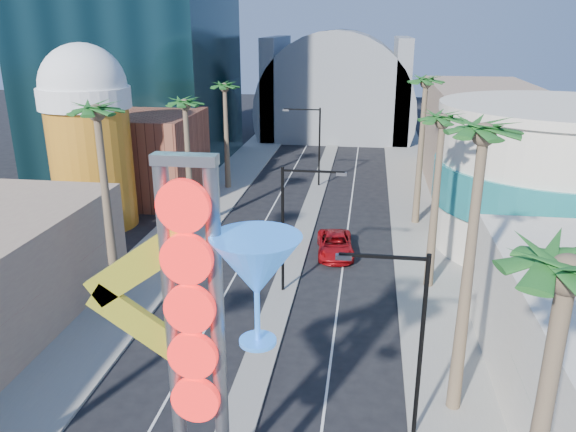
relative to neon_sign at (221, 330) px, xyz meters
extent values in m
cube|color=gray|center=(-10.32, 32.04, -7.23)|extent=(5.00, 100.00, 0.15)
cube|color=gray|center=(8.68, 32.04, -7.23)|extent=(5.00, 100.00, 0.15)
cube|color=gray|center=(-0.82, 35.04, -7.23)|extent=(1.60, 84.00, 0.15)
cube|color=brown|center=(-16.82, 35.04, -3.31)|extent=(10.00, 10.00, 8.00)
cube|color=#9E7B66|center=(15.18, 45.04, -2.31)|extent=(10.00, 20.00, 10.00)
cylinder|color=orange|center=(-17.82, 27.04, -2.31)|extent=(6.40, 6.40, 10.00)
cylinder|color=white|center=(-17.82, 27.04, 3.09)|extent=(7.00, 7.00, 1.60)
sphere|color=white|center=(-17.82, 27.04, 3.89)|extent=(6.60, 6.60, 6.60)
cylinder|color=beige|center=(17.18, 27.04, -2.31)|extent=(16.00, 16.00, 10.00)
cylinder|color=teal|center=(17.18, 27.04, -2.31)|extent=(16.60, 16.60, 3.00)
cylinder|color=beige|center=(17.18, 27.04, 2.99)|extent=(16.60, 16.60, 0.60)
cylinder|color=slate|center=(-0.82, 69.04, -3.31)|extent=(22.00, 16.00, 22.00)
cube|color=slate|center=(-9.82, 69.04, -0.31)|extent=(2.00, 16.00, 14.00)
cube|color=slate|center=(8.18, 69.04, -0.31)|extent=(2.00, 16.00, 14.00)
cylinder|color=slate|center=(-1.52, 0.04, -0.81)|extent=(0.44, 0.44, 12.00)
cylinder|color=slate|center=(-0.12, 0.04, -0.81)|extent=(0.44, 0.44, 12.00)
cube|color=slate|center=(-0.82, 0.04, 5.09)|extent=(1.80, 0.50, 0.30)
cylinder|color=red|center=(-0.82, -0.31, 3.89)|extent=(1.50, 0.25, 1.50)
cylinder|color=red|center=(-0.82, -0.31, 2.34)|extent=(1.50, 0.25, 1.50)
cylinder|color=red|center=(-0.82, -0.31, 0.79)|extent=(1.50, 0.25, 1.50)
cylinder|color=red|center=(-0.82, -0.31, -0.76)|extent=(1.50, 0.25, 1.50)
cylinder|color=red|center=(-0.82, -0.31, -2.31)|extent=(1.50, 0.25, 1.50)
cube|color=yellow|center=(-2.42, 0.04, 1.89)|extent=(3.47, 0.25, 2.80)
cube|color=yellow|center=(-2.42, 0.04, -0.11)|extent=(3.47, 0.25, 2.80)
cone|color=#2A7CF2|center=(1.08, 0.04, 2.09)|extent=(2.60, 2.60, 1.80)
cylinder|color=#2A7CF2|center=(1.08, 0.04, 0.49)|extent=(0.16, 0.16, 1.60)
cylinder|color=#2A7CF2|center=(1.08, 0.04, -0.31)|extent=(1.10, 1.10, 0.12)
cylinder|color=black|center=(-0.82, 17.04, -3.31)|extent=(0.18, 0.18, 8.00)
cube|color=black|center=(0.98, 17.04, 0.49)|extent=(3.60, 0.12, 0.12)
cube|color=slate|center=(2.58, 17.04, 0.39)|extent=(0.60, 0.25, 0.18)
cylinder|color=black|center=(-0.82, 41.04, -3.31)|extent=(0.18, 0.18, 8.00)
cube|color=black|center=(-2.62, 41.04, 0.49)|extent=(3.60, 0.12, 0.12)
cube|color=slate|center=(-4.22, 41.04, 0.39)|extent=(0.60, 0.25, 0.18)
cylinder|color=black|center=(6.38, 5.04, -3.31)|extent=(0.18, 0.18, 8.00)
cube|color=black|center=(4.76, 5.04, 0.49)|extent=(3.24, 0.12, 0.12)
cube|color=slate|center=(3.32, 5.04, 0.39)|extent=(0.60, 0.25, 0.18)
cylinder|color=brown|center=(-9.82, 13.04, -1.56)|extent=(0.40, 0.40, 11.50)
sphere|color=#174518|center=(-9.82, 13.04, 4.19)|extent=(2.40, 2.40, 2.40)
cylinder|color=brown|center=(-9.82, 27.04, -2.31)|extent=(0.40, 0.40, 10.00)
sphere|color=#174518|center=(-9.82, 27.04, 2.69)|extent=(2.40, 2.40, 2.40)
cylinder|color=brown|center=(-9.82, 39.04, -2.31)|extent=(0.40, 0.40, 10.00)
sphere|color=#174518|center=(-9.82, 39.04, 2.69)|extent=(2.40, 2.40, 2.40)
sphere|color=#174518|center=(8.18, -2.96, 3.69)|extent=(2.40, 2.40, 2.40)
cylinder|color=brown|center=(8.18, 7.04, -1.31)|extent=(0.40, 0.40, 12.00)
sphere|color=#174518|center=(8.18, 7.04, 4.69)|extent=(2.40, 2.40, 2.40)
cylinder|color=brown|center=(8.18, 19.04, -2.06)|extent=(0.40, 0.40, 10.50)
sphere|color=#174518|center=(8.18, 19.04, 3.19)|extent=(2.40, 2.40, 2.40)
cylinder|color=brown|center=(8.18, 31.04, -1.56)|extent=(0.40, 0.40, 11.50)
sphere|color=#174518|center=(8.18, 31.04, 4.19)|extent=(2.40, 2.40, 2.40)
imported|color=#B30D13|center=(2.00, 23.47, -6.56)|extent=(3.04, 5.62, 1.50)
camera|label=1|loc=(4.04, -14.07, 8.55)|focal=35.00mm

